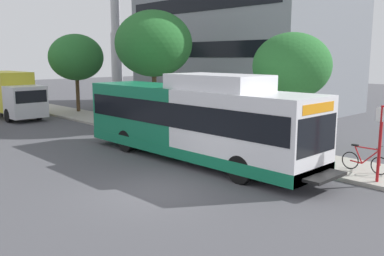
% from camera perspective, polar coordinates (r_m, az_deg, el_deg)
% --- Properties ---
extents(ground_plane, '(120.00, 120.00, 0.00)m').
position_cam_1_polar(ground_plane, '(20.31, -19.49, -3.11)').
color(ground_plane, '#4C4C51').
extents(sidewalk_curb, '(3.00, 56.00, 0.14)m').
position_cam_1_polar(sidewalk_curb, '(22.44, -0.82, -1.17)').
color(sidewalk_curb, '#A8A399').
rests_on(sidewalk_curb, ground).
extents(transit_bus, '(2.58, 12.25, 3.65)m').
position_cam_1_polar(transit_bus, '(17.36, 0.19, 1.08)').
color(transit_bus, white).
rests_on(transit_bus, ground).
extents(bus_stop_sign_pole, '(0.10, 0.36, 2.60)m').
position_cam_1_polar(bus_stop_sign_pole, '(15.19, 24.39, -1.26)').
color(bus_stop_sign_pole, red).
rests_on(bus_stop_sign_pole, sidewalk_curb).
extents(bicycle_parked, '(0.52, 1.76, 1.02)m').
position_cam_1_polar(bicycle_parked, '(16.54, 22.61, -4.15)').
color(bicycle_parked, black).
rests_on(bicycle_parked, sidewalk_curb).
extents(street_tree_near_stop, '(3.48, 3.48, 5.25)m').
position_cam_1_polar(street_tree_near_stop, '(19.21, 13.51, 8.23)').
color(street_tree_near_stop, '#4C3823').
rests_on(street_tree_near_stop, sidewalk_curb).
extents(street_tree_mid_block, '(4.59, 4.59, 6.90)m').
position_cam_1_polar(street_tree_mid_block, '(25.24, -5.28, 11.42)').
color(street_tree_mid_block, '#4C3823').
rests_on(street_tree_mid_block, sidewalk_curb).
extents(street_tree_far_block, '(4.12, 4.12, 5.89)m').
position_cam_1_polar(street_tree_far_block, '(33.30, -15.60, 9.31)').
color(street_tree_far_block, '#4C3823').
rests_on(street_tree_far_block, sidewalk_curb).
extents(box_truck_background, '(2.32, 7.01, 3.25)m').
position_cam_1_polar(box_truck_background, '(32.53, -23.65, 4.38)').
color(box_truck_background, silver).
rests_on(box_truck_background, ground).
extents(lattice_comm_tower, '(1.10, 1.10, 29.13)m').
position_cam_1_polar(lattice_comm_tower, '(43.28, -10.52, 16.71)').
color(lattice_comm_tower, '#B7B7BC').
rests_on(lattice_comm_tower, ground).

